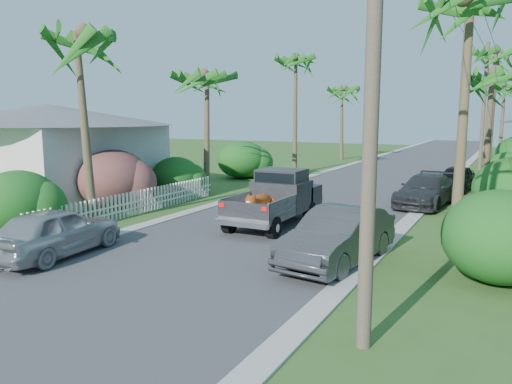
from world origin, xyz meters
The scene contains 28 objects.
ground centered at (0.00, 0.00, 0.00)m, with size 120.00×120.00×0.00m, color #305921.
road centered at (0.00, 25.00, 0.01)m, with size 8.00×100.00×0.02m, color #38383A.
curb_left centered at (-4.30, 25.00, 0.03)m, with size 0.60×100.00×0.06m, color #A5A39E.
curb_right centered at (4.30, 25.00, 0.03)m, with size 0.60×100.00×0.06m, color #A5A39E.
pickup_truck centered at (-0.06, 6.54, 1.01)m, with size 1.98×5.12×2.06m.
parked_car_rn centered at (3.60, 2.59, 0.76)m, with size 1.61×4.63×1.52m, color #303336.
parked_car_rm centered at (4.28, 12.99, 0.70)m, with size 1.95×4.80×1.39m, color #292A2D.
parked_car_rf centered at (5.00, 18.58, 0.67)m, with size 1.58×3.92×1.34m, color black.
parked_car_ln centered at (-3.92, -0.49, 0.73)m, with size 1.72×4.28×1.46m, color #A0A3A6.
palm_l_a centered at (-6.20, 3.00, 6.93)m, with size 4.40×4.40×8.20m.
palm_l_b centered at (-6.80, 12.00, 6.15)m, with size 4.40×4.40×7.40m.
palm_l_c centered at (-6.00, 22.00, 7.91)m, with size 4.40×4.40×9.20m.
palm_l_d centered at (-6.50, 34.00, 6.44)m, with size 4.40×4.40×7.70m.
palm_r_b centered at (6.60, 15.00, 5.95)m, with size 4.40×4.40×7.20m.
palm_r_c centered at (6.20, 26.00, 8.11)m, with size 4.40×4.40×9.40m.
palm_r_d centered at (6.50, 40.00, 6.74)m, with size 4.40×4.40×8.00m.
shrub_l_a centered at (-7.50, 1.00, 1.10)m, with size 2.60×2.86×2.20m, color #1B4814.
shrub_l_b centered at (-7.80, 6.00, 1.30)m, with size 3.00×3.30×2.60m, color #A0164C.
shrub_l_c centered at (-7.40, 10.00, 1.00)m, with size 2.40×2.64×2.00m, color #1B4814.
shrub_l_d centered at (-8.00, 18.00, 1.20)m, with size 3.20×3.52×2.40m, color #1B4814.
shrub_r_a centered at (7.60, 3.00, 1.15)m, with size 2.80×3.08×2.30m, color #1B4814.
shrub_r_c centered at (7.50, 20.00, 1.05)m, with size 2.60×2.86×2.10m, color #1B4814.
picket_fence centered at (-6.00, 5.50, 0.50)m, with size 0.10×11.00×1.00m, color white.
house_left centered at (-13.00, 7.00, 2.12)m, with size 9.00×8.00×4.60m.
utility_pole_a centered at (5.60, -2.00, 4.60)m, with size 1.60×0.26×9.00m.
utility_pole_b centered at (5.60, 13.00, 4.60)m, with size 1.60×0.26×9.00m.
utility_pole_c centered at (5.60, 28.00, 4.60)m, with size 1.60×0.26×9.00m.
utility_pole_d centered at (5.60, 43.00, 4.60)m, with size 1.60×0.26×9.00m.
Camera 1 is at (7.78, -10.32, 4.10)m, focal length 35.00 mm.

